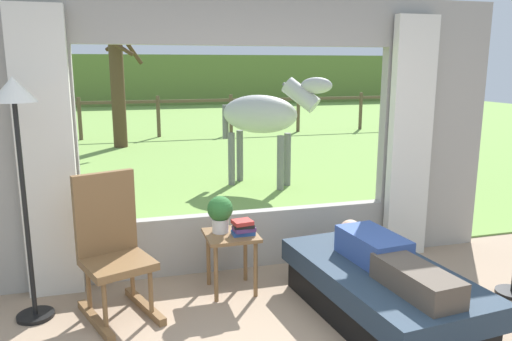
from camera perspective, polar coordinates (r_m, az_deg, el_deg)
The scene contains 15 objects.
back_wall_with_window at distance 4.65m, azimuth -1.56°, elevation 3.54°, with size 5.20×0.12×2.55m.
curtain_panel_left at distance 4.41m, azimuth -22.87°, elevation 1.49°, with size 0.44×0.10×2.40m, color silver.
curtain_panel_right at distance 5.21m, azimuth 17.21°, elevation 3.38°, with size 0.44×0.10×2.40m, color silver.
outdoor_pasture_lawn at distance 15.51m, azimuth -11.60°, elevation 4.65°, with size 36.00×21.68×0.02m, color #759E47.
distant_hill_ridge at distance 25.23m, azimuth -13.50°, elevation 10.03°, with size 36.00×2.00×2.40m, color olive.
recliner_sofa at distance 4.07m, azimuth 14.03°, elevation -13.29°, with size 1.06×1.78×0.42m.
reclining_person at distance 3.91m, azimuth 14.62°, elevation -9.55°, with size 0.40×1.44×0.22m.
rocking_chair at distance 4.08m, azimuth -16.14°, elevation -8.39°, with size 0.67×0.80×1.12m.
side_table at distance 4.33m, azimuth -2.86°, elevation -8.39°, with size 0.44×0.44×0.52m.
potted_plant at distance 4.28m, azimuth -4.13°, elevation -4.74°, with size 0.22×0.22×0.32m.
book_stack at distance 4.24m, azimuth -1.46°, elevation -6.53°, with size 0.20×0.16×0.13m.
floor_lamp_left at distance 3.99m, azimuth -25.69°, elevation 4.53°, with size 0.32×0.32×1.85m.
horse at distance 7.87m, azimuth 0.97°, elevation 6.34°, with size 1.62×1.41×1.73m.
pasture_tree at distance 12.11m, azimuth -15.56°, elevation 10.19°, with size 1.17×1.20×3.10m.
pasture_fence_line at distance 13.68m, azimuth -11.13°, elevation 6.81°, with size 16.10×0.10×1.10m.
Camera 1 is at (-1.14, -2.19, 1.93)m, focal length 34.96 mm.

